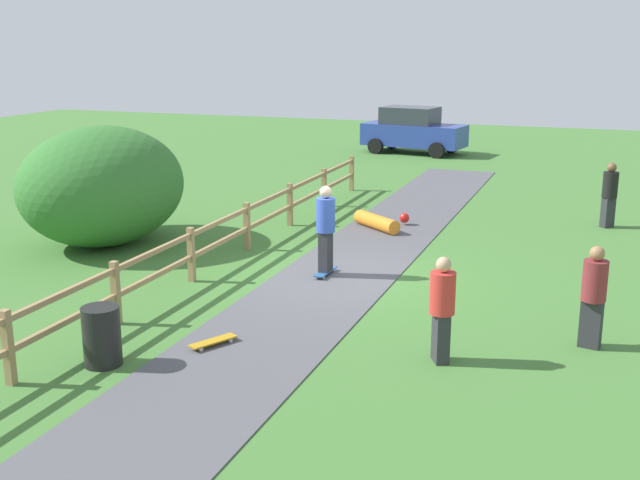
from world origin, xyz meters
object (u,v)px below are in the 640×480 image
object	(u,v)px
skater_fallen	(379,222)
bystander_maroon	(594,293)
skater_riding	(326,226)
bush_large	(102,186)
bystander_black	(610,192)
parked_car_blue	(413,130)
skateboard_loose	(213,341)
trash_bin	(102,336)
bystander_red	(442,305)

from	to	relation	value
skater_fallen	bystander_maroon	size ratio (longest dim) A/B	0.88
skater_riding	bush_large	bearing A→B (deg)	173.35
skater_fallen	bystander_black	size ratio (longest dim) A/B	0.87
bystander_maroon	parked_car_blue	distance (m)	21.44
bystander_maroon	skateboard_loose	bearing A→B (deg)	-159.96
skater_fallen	skateboard_loose	size ratio (longest dim) A/B	1.79
skater_riding	bystander_black	xyz separation A→B (m)	(5.32, 6.50, -0.14)
skater_fallen	skateboard_loose	distance (m)	8.45
bush_large	parked_car_blue	xyz separation A→B (m)	(3.20, 17.17, -0.42)
skater_fallen	bystander_maroon	bearing A→B (deg)	-50.54
bystander_black	parked_car_blue	xyz separation A→B (m)	(-7.87, 11.33, 0.05)
skateboard_loose	bystander_black	distance (m)	12.13
trash_bin	skater_fallen	size ratio (longest dim) A/B	0.63
trash_bin	skater_fallen	world-z (taller)	trash_bin
skater_fallen	skateboard_loose	bearing A→B (deg)	-91.81
trash_bin	skateboard_loose	xyz separation A→B (m)	(1.20, 1.19, -0.36)
skater_fallen	bystander_black	bearing A→B (deg)	22.52
bystander_red	parked_car_blue	bearing A→B (deg)	104.80
trash_bin	bystander_red	distance (m)	5.04
bush_large	bystander_maroon	bearing A→B (deg)	-14.52
trash_bin	bystander_maroon	distance (m)	7.49
bystander_black	skater_riding	bearing A→B (deg)	-129.26
skater_riding	skateboard_loose	world-z (taller)	skater_riding
skater_riding	skater_fallen	distance (m)	4.34
bystander_red	parked_car_blue	xyz separation A→B (m)	(-5.65, 21.37, 0.07)
trash_bin	skater_riding	distance (m)	5.63
skater_fallen	trash_bin	bearing A→B (deg)	-98.67
trash_bin	bystander_black	world-z (taller)	bystander_black
bush_large	trash_bin	world-z (taller)	bush_large
skateboard_loose	bystander_black	bearing A→B (deg)	61.99
skateboard_loose	bystander_red	world-z (taller)	bystander_red
bush_large	skater_riding	bearing A→B (deg)	-6.65
skater_fallen	skater_riding	bearing A→B (deg)	-88.62
bush_large	skateboard_loose	size ratio (longest dim) A/B	5.32
trash_bin	skateboard_loose	bearing A→B (deg)	44.80
bush_large	bystander_black	world-z (taller)	bush_large
bystander_maroon	parked_car_blue	xyz separation A→B (m)	(-7.73, 20.00, 0.06)
bystander_red	parked_car_blue	size ratio (longest dim) A/B	0.37
skateboard_loose	bystander_red	distance (m)	3.62
bystander_maroon	parked_car_blue	world-z (taller)	parked_car_blue
skater_fallen	bystander_black	xyz separation A→B (m)	(5.42, 2.25, 0.71)
skater_riding	parked_car_blue	bearing A→B (deg)	98.13
skater_riding	skateboard_loose	size ratio (longest dim) A/B	2.30
skater_riding	parked_car_blue	world-z (taller)	parked_car_blue
bystander_black	bystander_red	size ratio (longest dim) A/B	1.02
parked_car_blue	bystander_black	bearing A→B (deg)	-55.24
skater_riding	bystander_maroon	world-z (taller)	skater_riding
skater_fallen	bystander_maroon	xyz separation A→B (m)	(5.28, -6.42, 0.70)
skateboard_loose	trash_bin	bearing A→B (deg)	-135.20
bush_large	bystander_black	xyz separation A→B (m)	(11.06, 5.83, -0.47)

